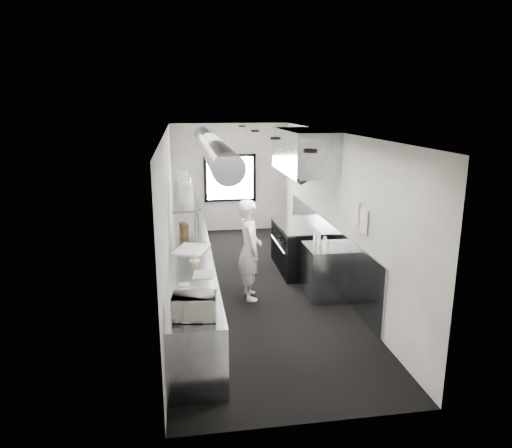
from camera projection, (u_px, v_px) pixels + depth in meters
name	position (u px, v px, depth m)	size (l,w,h in m)	color
floor	(253.00, 285.00, 8.82)	(3.00, 8.00, 0.01)	black
ceiling	(253.00, 132.00, 8.13)	(3.00, 8.00, 0.01)	silver
wall_back	(230.00, 178.00, 12.30)	(3.00, 0.02, 2.80)	silver
wall_front	(314.00, 301.00, 4.65)	(3.00, 0.02, 2.80)	silver
wall_left	(168.00, 215.00, 8.25)	(0.02, 8.00, 2.80)	silver
wall_right	(333.00, 209.00, 8.70)	(0.02, 8.00, 2.80)	silver
wall_cladding	(326.00, 248.00, 9.20)	(0.03, 5.50, 1.10)	gray
hvac_duct	(211.00, 146.00, 8.47)	(0.40, 0.40, 6.40)	gray
service_window	(230.00, 178.00, 12.27)	(1.36, 0.05, 1.25)	white
exhaust_hood	(304.00, 151.00, 9.07)	(0.81, 2.20, 0.88)	gray
prep_counter	(191.00, 275.00, 8.06)	(0.70, 6.00, 0.90)	gray
pass_shelf	(185.00, 196.00, 9.22)	(0.45, 3.00, 0.68)	gray
range	(298.00, 247.00, 9.53)	(0.88, 1.60, 0.94)	black
bottle_station	(324.00, 271.00, 8.22)	(0.65, 0.80, 0.90)	gray
far_work_table	(187.00, 222.00, 11.60)	(0.70, 1.20, 0.90)	gray
notice_sheet_a	(355.00, 213.00, 7.50)	(0.02, 0.28, 0.38)	silver
notice_sheet_b	(364.00, 221.00, 7.18)	(0.02, 0.28, 0.38)	silver
line_cook	(249.00, 250.00, 8.03)	(0.64, 0.42, 1.74)	white
microwave	(194.00, 306.00, 5.38)	(0.46, 0.35, 0.28)	white
deli_tub_a	(184.00, 294.00, 5.95)	(0.15, 0.15, 0.11)	beige
deli_tub_b	(185.00, 288.00, 6.15)	(0.15, 0.15, 0.11)	beige
newspaper	(204.00, 274.00, 6.78)	(0.29, 0.36, 0.01)	white
small_plate	(194.00, 260.00, 7.38)	(0.16, 0.16, 0.01)	white
pastry	(194.00, 257.00, 7.36)	(0.10, 0.10, 0.10)	#DABA72
cutting_board	(192.00, 249.00, 7.92)	(0.49, 0.65, 0.02)	white
knife_block	(184.00, 230.00, 8.70)	(0.10, 0.23, 0.25)	brown
plate_stack_a	(186.00, 194.00, 8.43)	(0.26, 0.26, 0.31)	white
plate_stack_b	(185.00, 190.00, 8.76)	(0.24, 0.24, 0.31)	white
plate_stack_c	(185.00, 185.00, 9.25)	(0.23, 0.23, 0.32)	white
plate_stack_d	(183.00, 179.00, 9.92)	(0.23, 0.23, 0.35)	white
squeeze_bottle_a	(327.00, 246.00, 7.81)	(0.07, 0.07, 0.20)	white
squeeze_bottle_b	(324.00, 245.00, 7.92)	(0.06, 0.06, 0.17)	white
squeeze_bottle_c	(325.00, 242.00, 8.06)	(0.06, 0.06, 0.18)	white
squeeze_bottle_d	(319.00, 238.00, 8.24)	(0.07, 0.07, 0.20)	white
squeeze_bottle_e	(315.00, 236.00, 8.39)	(0.06, 0.06, 0.18)	white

